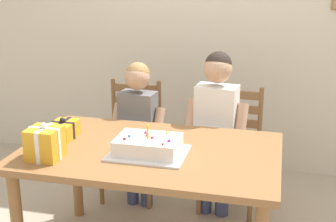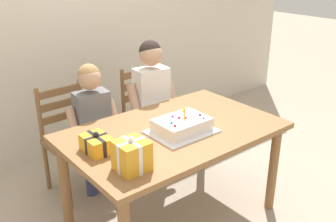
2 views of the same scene
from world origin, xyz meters
The scene contains 10 objects.
ground_plane centered at (0.00, 0.00, 0.00)m, with size 20.00×20.00×0.00m, color tan.
back_wall centered at (0.00, 1.62, 1.30)m, with size 6.40×0.11×2.60m.
dining_table centered at (0.00, 0.00, 0.66)m, with size 1.52×0.95×0.75m.
birthday_cake centered at (0.01, -0.08, 0.80)m, with size 0.44×0.34×0.19m.
gift_box_red_large centered at (-0.53, -0.27, 0.84)m, with size 0.18×0.18×0.21m.
gift_box_beside_cake centered at (-0.58, 0.05, 0.81)m, with size 0.15×0.21×0.14m.
chair_left centered at (-0.40, 0.84, 0.47)m, with size 0.44×0.44×0.92m.
chair_right centered at (0.40, 0.84, 0.47)m, with size 0.44×0.44×0.92m.
child_older centered at (0.30, 0.66, 0.75)m, with size 0.46×0.27×1.23m.
child_younger centered at (-0.28, 0.66, 0.69)m, with size 0.42×0.25×1.13m.
Camera 2 is at (-1.57, -1.88, 1.90)m, focal length 40.95 mm.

